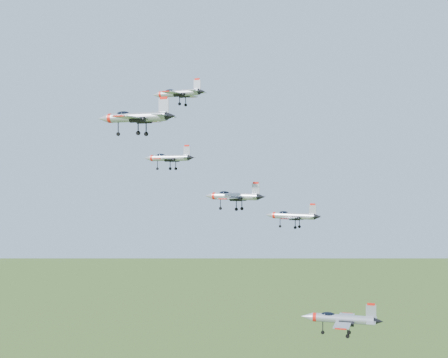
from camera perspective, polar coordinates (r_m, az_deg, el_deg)
The scene contains 6 objects.
jet_lead at distance 129.82m, azimuth -4.26°, elevation 7.84°, with size 12.88×10.64×3.44m.
jet_left_high at distance 120.27m, azimuth -5.13°, elevation 1.95°, with size 11.37×9.43×3.04m.
jet_right_high at distance 91.77m, azimuth -8.16°, elevation 5.63°, with size 12.93×10.84×3.46m.
jet_left_low at distance 110.60m, azimuth 6.24°, elevation -3.35°, with size 10.63×8.77×2.84m.
jet_right_low at distance 96.38m, azimuth 0.86°, elevation -1.57°, with size 10.55×8.72×2.82m.
jet_trail at distance 99.83m, azimuth 10.60°, elevation -12.43°, with size 12.43×10.54×3.37m.
Camera 1 is at (60.61, -91.44, 138.43)m, focal length 50.00 mm.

